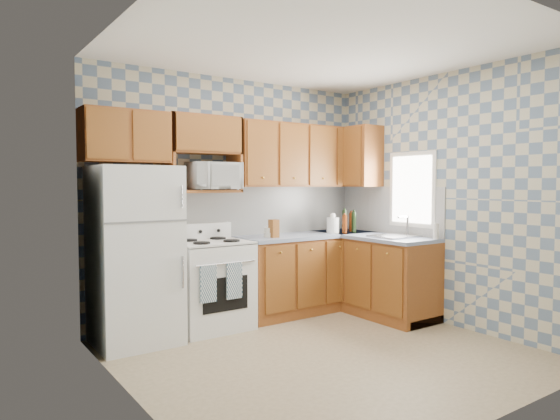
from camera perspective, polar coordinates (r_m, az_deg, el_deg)
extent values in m
plane|color=#7E6B4E|center=(4.65, 4.97, -16.01)|extent=(3.40, 3.40, 0.00)
cube|color=slate|center=(5.72, -5.28, 1.35)|extent=(3.40, 0.02, 2.70)
cube|color=slate|center=(5.64, 18.43, 1.19)|extent=(0.02, 3.20, 2.70)
cube|color=white|center=(5.92, -1.86, -0.03)|extent=(2.60, 0.02, 0.56)
cube|color=white|center=(6.15, 12.37, 0.01)|extent=(0.02, 1.60, 0.56)
cube|color=white|center=(4.92, -16.27, -4.98)|extent=(0.75, 0.70, 1.68)
cube|color=white|center=(5.32, -7.95, -8.57)|extent=(0.76, 0.65, 0.90)
cube|color=silver|center=(5.24, -7.98, -3.69)|extent=(0.76, 0.65, 0.02)
cube|color=white|center=(5.48, -9.29, -2.41)|extent=(0.76, 0.08, 0.17)
cube|color=navy|center=(4.91, -8.21, -8.36)|extent=(0.17, 0.02, 0.36)
cube|color=navy|center=(5.04, -5.26, -8.04)|extent=(0.17, 0.02, 0.36)
cube|color=brown|center=(6.02, 3.09, -7.27)|extent=(1.75, 0.60, 0.88)
cube|color=brown|center=(6.03, 10.40, -7.30)|extent=(0.60, 1.60, 0.88)
cube|color=slate|center=(5.95, 3.13, -2.92)|extent=(1.77, 0.63, 0.04)
cube|color=slate|center=(5.96, 10.41, -2.95)|extent=(0.63, 1.60, 0.04)
cube|color=brown|center=(6.04, 2.34, 6.19)|extent=(1.75, 0.33, 0.74)
cube|color=brown|center=(5.07, -17.29, 8.04)|extent=(0.82, 0.33, 0.50)
cube|color=brown|center=(6.36, 8.49, 6.00)|extent=(0.33, 0.70, 0.74)
cube|color=brown|center=(5.35, -8.80, 2.13)|extent=(0.80, 0.33, 0.03)
imported|color=white|center=(5.37, -7.58, 3.86)|extent=(0.54, 0.37, 0.29)
cube|color=#B7B7BC|center=(5.72, 12.93, -2.98)|extent=(0.48, 0.40, 0.03)
cube|color=silver|center=(5.91, 14.85, 2.29)|extent=(0.02, 0.66, 0.86)
cylinder|color=black|center=(6.15, 7.38, -1.29)|extent=(0.06, 0.06, 0.27)
cylinder|color=black|center=(6.18, 8.44, -1.37)|extent=(0.06, 0.06, 0.25)
cylinder|color=#562008|center=(6.29, 8.15, -1.37)|extent=(0.06, 0.06, 0.23)
cylinder|color=#562008|center=(6.05, 7.40, -1.62)|extent=(0.06, 0.06, 0.22)
cube|color=#683210|center=(5.52, -0.71, -2.13)|extent=(0.09, 0.09, 0.20)
cylinder|color=white|center=(6.05, 6.06, -1.75)|extent=(0.15, 0.15, 0.19)
cylinder|color=beige|center=(5.62, 17.39, -2.33)|extent=(0.06, 0.06, 0.17)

